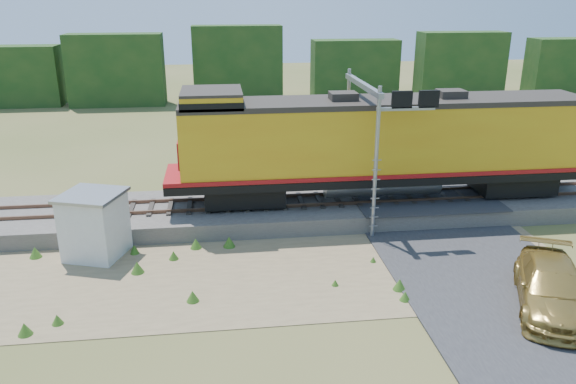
{
  "coord_description": "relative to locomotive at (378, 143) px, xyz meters",
  "views": [
    {
      "loc": [
        -2.91,
        -19.39,
        10.43
      ],
      "look_at": [
        -0.12,
        3.0,
        2.4
      ],
      "focal_mm": 35.0,
      "sensor_mm": 36.0,
      "label": 1
    }
  ],
  "objects": [
    {
      "name": "tree_line_north",
      "position": [
        -4.61,
        32.0,
        -0.54
      ],
      "size": [
        130.0,
        3.0,
        6.5
      ],
      "color": "#163914",
      "rests_on": "ground"
    },
    {
      "name": "car",
      "position": [
        3.68,
        -9.47,
        -2.83
      ],
      "size": [
        4.24,
        5.85,
        1.57
      ],
      "primitive_type": "imported",
      "rotation": [
        0.0,
        0.0,
        -0.42
      ],
      "color": "#AA893F",
      "rests_on": "ground"
    },
    {
      "name": "ground",
      "position": [
        -4.61,
        -6.0,
        -3.61
      ],
      "size": [
        140.0,
        140.0,
        0.0
      ],
      "primitive_type": "plane",
      "color": "#475123",
      "rests_on": "ground"
    },
    {
      "name": "locomotive",
      "position": [
        0.0,
        0.0,
        0.0
      ],
      "size": [
        20.84,
        3.18,
        5.38
      ],
      "color": "black",
      "rests_on": "rails"
    },
    {
      "name": "road",
      "position": [
        2.39,
        -5.26,
        -3.52
      ],
      "size": [
        7.0,
        66.0,
        0.86
      ],
      "color": "#38383A",
      "rests_on": "ground"
    },
    {
      "name": "signal_gantry",
      "position": [
        -0.53,
        -0.66,
        1.51
      ],
      "size": [
        2.7,
        6.2,
        6.8
      ],
      "color": "gray",
      "rests_on": "ground"
    },
    {
      "name": "weed_clumps",
      "position": [
        -8.11,
        -5.9,
        -3.61
      ],
      "size": [
        15.0,
        6.2,
        0.56
      ],
      "primitive_type": null,
      "color": "#345F1B",
      "rests_on": "ground"
    },
    {
      "name": "ballast",
      "position": [
        -4.61,
        0.0,
        -3.21
      ],
      "size": [
        70.0,
        5.0,
        0.8
      ],
      "primitive_type": "cube",
      "color": "slate",
      "rests_on": "ground"
    },
    {
      "name": "dirt_shoulder",
      "position": [
        -6.61,
        -5.5,
        -3.6
      ],
      "size": [
        26.0,
        8.0,
        0.03
      ],
      "primitive_type": "cube",
      "color": "#8C7754",
      "rests_on": "ground"
    },
    {
      "name": "rails",
      "position": [
        -4.61,
        0.0,
        -2.73
      ],
      "size": [
        70.0,
        1.54,
        0.16
      ],
      "color": "brown",
      "rests_on": "ballast"
    },
    {
      "name": "shed",
      "position": [
        -12.82,
        -3.21,
        -2.21
      ],
      "size": [
        2.95,
        2.95,
        2.77
      ],
      "rotation": [
        0.0,
        0.0,
        -0.32
      ],
      "color": "silver",
      "rests_on": "ground"
    }
  ]
}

